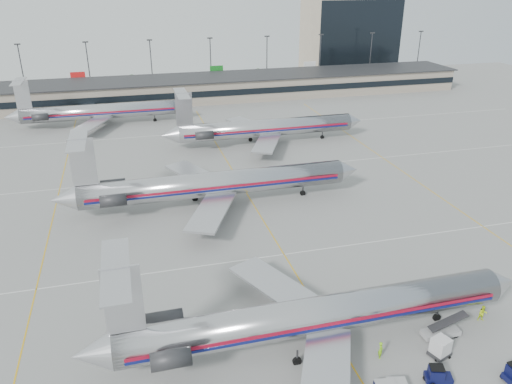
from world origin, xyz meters
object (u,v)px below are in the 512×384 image
object	(u,v)px
tug_center	(437,376)
uld_container	(440,347)
jet_foreground	(309,316)
belt_loader	(442,331)
jet_second_row	(210,184)

from	to	relation	value
tug_center	uld_container	size ratio (longest dim) A/B	1.15
jet_foreground	belt_loader	size ratio (longest dim) A/B	9.88
jet_foreground	tug_center	xyz separation A→B (m)	(9.25, -7.73, -2.54)
jet_foreground	tug_center	size ratio (longest dim) A/B	17.37
jet_second_row	tug_center	world-z (taller)	jet_second_row
jet_foreground	jet_second_row	world-z (taller)	jet_second_row
jet_second_row	tug_center	xyz separation A→B (m)	(12.89, -41.52, -2.76)
jet_second_row	belt_loader	size ratio (longest dim) A/B	10.54
tug_center	belt_loader	xyz separation A→B (m)	(4.07, 5.38, -0.22)
uld_container	belt_loader	size ratio (longest dim) A/B	0.50
uld_container	belt_loader	xyz separation A→B (m)	(1.78, 2.38, -0.34)
jet_foreground	jet_second_row	bearing A→B (deg)	96.14
jet_foreground	jet_second_row	xyz separation A→B (m)	(-3.63, 33.79, 0.22)
jet_foreground	jet_second_row	size ratio (longest dim) A/B	0.94
jet_second_row	uld_container	bearing A→B (deg)	-68.50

